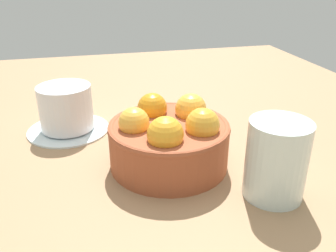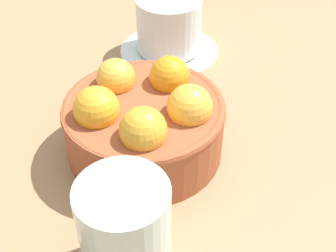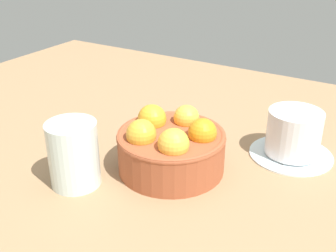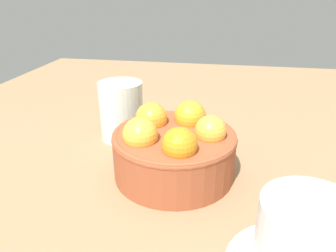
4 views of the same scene
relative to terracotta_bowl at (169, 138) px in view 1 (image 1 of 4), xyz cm
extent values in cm
cube|color=#997551|center=(0.03, 0.05, -6.30)|extent=(137.34, 105.96, 4.37)
cylinder|color=#9E4C2D|center=(0.03, 0.05, -1.01)|extent=(16.44, 16.44, 6.22)
torus|color=#9E4C2D|center=(0.03, 0.05, 1.70)|extent=(16.64, 16.64, 1.00)
sphere|color=gold|center=(-2.85, -3.71, 2.85)|extent=(4.51, 4.51, 4.51)
sphere|color=#F6AF3B|center=(2.71, -3.86, 2.85)|extent=(4.52, 4.52, 4.52)
sphere|color=orange|center=(4.57, 1.39, 2.85)|extent=(4.32, 4.32, 4.32)
sphere|color=#F6B03D|center=(0.15, 4.78, 2.85)|extent=(4.12, 4.12, 4.12)
sphere|color=gold|center=(-4.44, 1.63, 2.85)|extent=(4.58, 4.58, 4.58)
cylinder|color=white|center=(14.92, 13.94, -3.82)|extent=(13.58, 13.58, 0.60)
cylinder|color=white|center=(14.92, 13.94, 0.14)|extent=(8.75, 8.75, 7.33)
cylinder|color=silver|center=(-10.00, -10.57, 0.75)|extent=(7.32, 7.32, 9.75)
camera|label=1|loc=(-42.50, 10.75, 22.10)|focal=38.18mm
camera|label=2|loc=(-22.09, -30.39, 31.47)|focal=50.94mm
camera|label=3|loc=(28.49, -48.30, 30.59)|focal=44.64mm
camera|label=4|loc=(36.75, 5.78, 19.86)|focal=33.23mm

